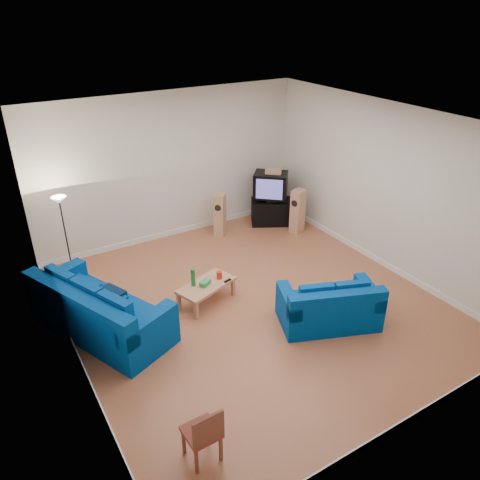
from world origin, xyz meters
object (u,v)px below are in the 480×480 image
sofa_three_seat (98,314)px  sofa_loveseat (330,308)px  television (271,185)px  coffee_table (206,286)px  tv_stand (272,212)px

sofa_three_seat → sofa_loveseat: sofa_three_seat is taller
television → sofa_loveseat: bearing=-69.1°
coffee_table → tv_stand: tv_stand is taller
sofa_loveseat → coffee_table: size_ratio=1.56×
sofa_loveseat → coffee_table: bearing=153.5°
sofa_three_seat → tv_stand: 5.13m
sofa_loveseat → television: size_ratio=1.92×
sofa_loveseat → tv_stand: 3.98m
sofa_three_seat → sofa_loveseat: size_ratio=1.47×
sofa_three_seat → coffee_table: (1.86, -0.15, -0.02)m
sofa_loveseat → television: (1.39, 3.73, 0.67)m
tv_stand → television: size_ratio=1.03×
coffee_table → sofa_three_seat: bearing=175.5°
coffee_table → television: size_ratio=1.24×
television → coffee_table: bearing=-101.6°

